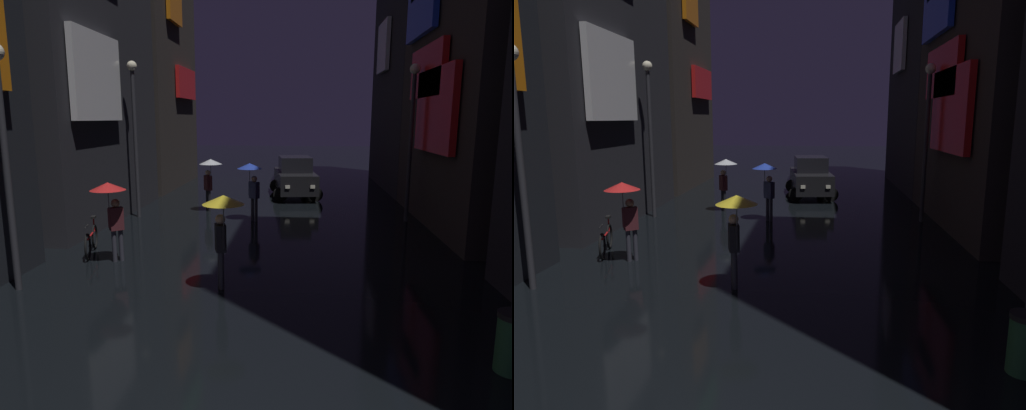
# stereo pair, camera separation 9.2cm
# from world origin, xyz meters

# --- Properties ---
(building_left_far) EXTENTS (4.25, 7.60, 17.40)m
(building_left_far) POSITION_xyz_m (-7.49, 21.80, 8.70)
(building_left_far) COLOR #2D2826
(building_left_far) RESTS_ON ground
(building_right_mid) EXTENTS (4.25, 8.94, 12.37)m
(building_right_mid) POSITION_xyz_m (7.47, 13.47, 6.18)
(building_right_mid) COLOR #2D2826
(building_right_mid) RESTS_ON ground
(pedestrian_far_right_clear) EXTENTS (0.90, 0.90, 2.12)m
(pedestrian_far_right_clear) POSITION_xyz_m (-2.49, 14.80, 1.67)
(pedestrian_far_right_clear) COLOR black
(pedestrian_far_right_clear) RESTS_ON ground
(pedestrian_foreground_right_red) EXTENTS (0.90, 0.90, 2.12)m
(pedestrian_foreground_right_red) POSITION_xyz_m (-3.68, 7.97, 1.67)
(pedestrian_foreground_right_red) COLOR #2D2D38
(pedestrian_foreground_right_red) RESTS_ON ground
(pedestrian_midstreet_left_blue) EXTENTS (0.90, 0.90, 2.12)m
(pedestrian_midstreet_left_blue) POSITION_xyz_m (-0.65, 13.24, 1.67)
(pedestrian_midstreet_left_blue) COLOR #2D2D38
(pedestrian_midstreet_left_blue) RESTS_ON ground
(pedestrian_midstreet_centre_yellow) EXTENTS (0.90, 0.90, 2.12)m
(pedestrian_midstreet_centre_yellow) POSITION_xyz_m (-0.50, 6.35, 1.67)
(pedestrian_midstreet_centre_yellow) COLOR #2D2D38
(pedestrian_midstreet_centre_yellow) RESTS_ON ground
(bicycle_parked_at_storefront) EXTENTS (0.56, 1.77, 0.96)m
(bicycle_parked_at_storefront) POSITION_xyz_m (-4.60, 8.64, 0.39)
(bicycle_parked_at_storefront) COLOR black
(bicycle_parked_at_storefront) RESTS_ON ground
(car_distant) EXTENTS (2.61, 4.31, 1.92)m
(car_distant) POSITION_xyz_m (0.85, 18.74, 0.93)
(car_distant) COLOR black
(car_distant) RESTS_ON ground
(streetlamp_left_far) EXTENTS (0.36, 0.36, 5.75)m
(streetlamp_left_far) POSITION_xyz_m (-5.00, 13.46, 3.58)
(streetlamp_left_far) COLOR #2D2D33
(streetlamp_left_far) RESTS_ON ground
(streetlamp_right_far) EXTENTS (0.36, 0.36, 5.57)m
(streetlamp_right_far) POSITION_xyz_m (5.00, 13.71, 3.48)
(streetlamp_right_far) COLOR #2D2D33
(streetlamp_right_far) RESTS_ON ground
(streetlamp_left_near) EXTENTS (0.36, 0.36, 5.20)m
(streetlamp_left_near) POSITION_xyz_m (-5.00, 5.90, 3.28)
(streetlamp_left_near) COLOR #2D2D33
(streetlamp_left_near) RESTS_ON ground
(trash_bin) EXTENTS (0.46, 0.46, 0.93)m
(trash_bin) POSITION_xyz_m (4.30, 3.49, 0.47)
(trash_bin) COLOR #265933
(trash_bin) RESTS_ON ground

